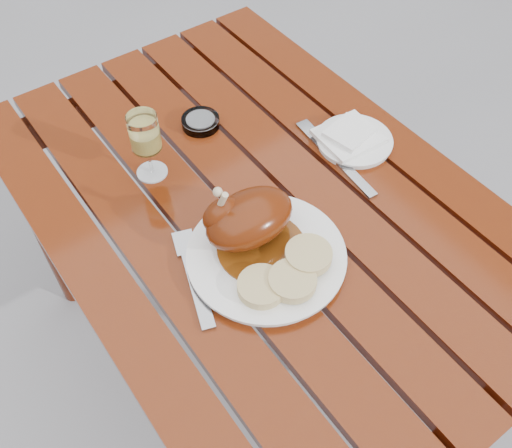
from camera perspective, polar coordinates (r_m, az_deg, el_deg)
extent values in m
plane|color=slate|center=(1.79, 0.11, -13.50)|extent=(60.00, 60.00, 0.00)
cube|color=maroon|center=(1.46, 0.13, -7.20)|extent=(0.80, 1.20, 0.75)
cylinder|color=white|center=(1.05, 1.04, -3.26)|extent=(0.39, 0.39, 0.02)
cylinder|color=#632E0B|center=(1.05, 0.56, -2.36)|extent=(0.17, 0.17, 0.00)
ellipsoid|color=maroon|center=(1.03, -0.64, 0.57)|extent=(0.18, 0.12, 0.09)
ellipsoid|color=maroon|center=(1.02, -3.28, 0.87)|extent=(0.08, 0.06, 0.07)
cylinder|color=#C6B28C|center=(1.01, -3.73, 1.64)|extent=(0.02, 0.04, 0.09)
cylinder|color=#D1B97F|center=(0.99, 0.55, -6.26)|extent=(0.09, 0.09, 0.02)
cylinder|color=#D1B97F|center=(1.00, 3.67, -5.68)|extent=(0.09, 0.09, 0.02)
cylinder|color=#D1B97F|center=(1.03, 5.27, -3.11)|extent=(0.09, 0.09, 0.02)
cylinder|color=#F0DE6D|center=(1.17, -10.85, 7.65)|extent=(0.08, 0.08, 0.15)
cylinder|color=white|center=(1.28, 9.81, 8.18)|extent=(0.18, 0.18, 0.01)
cube|color=white|center=(1.27, 9.24, 8.67)|extent=(0.13, 0.12, 0.01)
cylinder|color=#B2B7BC|center=(1.31, -5.56, 10.13)|extent=(0.10, 0.10, 0.02)
cube|color=gray|center=(1.03, -6.05, -5.74)|extent=(0.09, 0.20, 0.01)
cube|color=gray|center=(1.23, 8.48, 6.07)|extent=(0.04, 0.23, 0.01)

